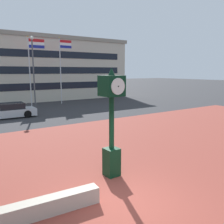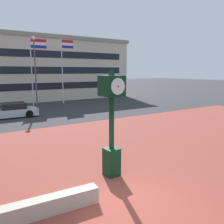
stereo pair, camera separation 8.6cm
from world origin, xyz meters
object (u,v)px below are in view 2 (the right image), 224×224
(car_street_mid, at_px, (11,111))
(flagpole_secondary, at_px, (64,65))
(street_clock, at_px, (112,117))
(street_lamp_post, at_px, (35,66))
(civic_building, at_px, (21,69))
(flagpole_primary, at_px, (34,64))

(car_street_mid, distance_m, flagpole_secondary, 10.66)
(street_clock, distance_m, street_lamp_post, 18.26)
(civic_building, height_order, street_lamp_post, civic_building)
(civic_building, distance_m, street_lamp_post, 12.20)
(flagpole_primary, distance_m, civic_building, 9.18)
(street_clock, xyz_separation_m, flagpole_primary, (2.90, 20.97, 2.57))
(flagpole_primary, height_order, street_lamp_post, flagpole_primary)
(flagpole_secondary, bearing_deg, civic_building, 108.60)
(street_clock, bearing_deg, civic_building, 80.95)
(car_street_mid, relative_size, civic_building, 0.15)
(street_lamp_post, bearing_deg, civic_building, 84.21)
(car_street_mid, relative_size, street_lamp_post, 0.59)
(flagpole_primary, height_order, civic_building, civic_building)
(car_street_mid, height_order, civic_building, civic_building)
(street_clock, height_order, flagpole_secondary, flagpole_secondary)
(flagpole_primary, bearing_deg, civic_building, 86.48)
(civic_building, bearing_deg, flagpole_secondary, -71.40)
(car_street_mid, xyz_separation_m, street_lamp_post, (3.18, 3.32, 3.96))
(flagpole_primary, bearing_deg, car_street_mid, -121.37)
(civic_building, relative_size, street_lamp_post, 4.00)
(flagpole_secondary, height_order, civic_building, civic_building)
(flagpole_secondary, distance_m, street_lamp_post, 5.25)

